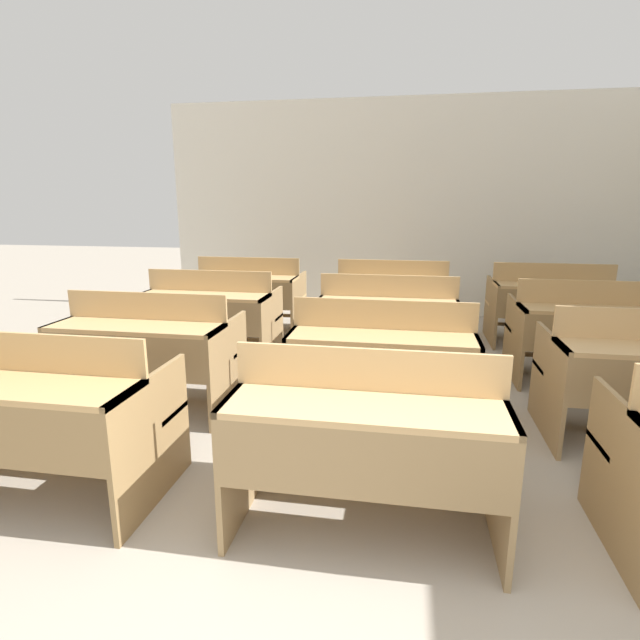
# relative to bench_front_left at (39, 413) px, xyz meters

# --- Properties ---
(wall_back) EXTENTS (6.43, 0.06, 2.85)m
(wall_back) POSITION_rel_bench_front_left_xyz_m (1.74, 4.85, 0.96)
(wall_back) COLOR white
(wall_back) RESTS_ON ground_plane
(bench_front_left) EXTENTS (1.24, 0.78, 0.89)m
(bench_front_left) POSITION_rel_bench_front_left_xyz_m (0.00, 0.00, 0.00)
(bench_front_left) COLOR olive
(bench_front_left) RESTS_ON ground_plane
(bench_front_center) EXTENTS (1.24, 0.78, 0.89)m
(bench_front_center) POSITION_rel_bench_front_left_xyz_m (1.70, 0.03, 0.00)
(bench_front_center) COLOR #997B51
(bench_front_center) RESTS_ON ground_plane
(bench_second_left) EXTENTS (1.24, 0.78, 0.89)m
(bench_second_left) POSITION_rel_bench_front_left_xyz_m (-0.02, 1.17, 0.00)
(bench_second_left) COLOR #97784E
(bench_second_left) RESTS_ON ground_plane
(bench_second_center) EXTENTS (1.24, 0.78, 0.89)m
(bench_second_center) POSITION_rel_bench_front_left_xyz_m (1.71, 1.19, 0.00)
(bench_second_center) COLOR #93754B
(bench_second_center) RESTS_ON ground_plane
(bench_third_left) EXTENTS (1.24, 0.78, 0.89)m
(bench_third_left) POSITION_rel_bench_front_left_xyz_m (-0.02, 2.37, 0.00)
(bench_third_left) COLOR #997A50
(bench_third_left) RESTS_ON ground_plane
(bench_third_center) EXTENTS (1.24, 0.78, 0.89)m
(bench_third_center) POSITION_rel_bench_front_left_xyz_m (1.69, 2.36, 0.00)
(bench_third_center) COLOR #9A7B51
(bench_third_center) RESTS_ON ground_plane
(bench_third_right) EXTENTS (1.24, 0.78, 0.89)m
(bench_third_right) POSITION_rel_bench_front_left_xyz_m (3.42, 2.34, 0.00)
(bench_third_right) COLOR olive
(bench_third_right) RESTS_ON ground_plane
(bench_back_left) EXTENTS (1.24, 0.78, 0.89)m
(bench_back_left) POSITION_rel_bench_front_left_xyz_m (-0.01, 3.52, 0.00)
(bench_back_left) COLOR #94754B
(bench_back_left) RESTS_ON ground_plane
(bench_back_center) EXTENTS (1.24, 0.78, 0.89)m
(bench_back_center) POSITION_rel_bench_front_left_xyz_m (1.69, 3.53, 0.00)
(bench_back_center) COLOR #96774D
(bench_back_center) RESTS_ON ground_plane
(bench_back_right) EXTENTS (1.24, 0.78, 0.89)m
(bench_back_right) POSITION_rel_bench_front_left_xyz_m (3.40, 3.53, 0.00)
(bench_back_right) COLOR olive
(bench_back_right) RESTS_ON ground_plane
(wastepaper_bin) EXTENTS (0.28, 0.28, 0.31)m
(wastepaper_bin) POSITION_rel_bench_front_left_xyz_m (4.55, 4.39, -0.31)
(wastepaper_bin) COLOR #474C51
(wastepaper_bin) RESTS_ON ground_plane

